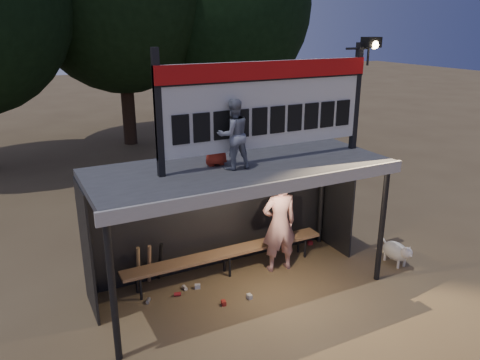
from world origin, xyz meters
name	(u,v)px	position (x,y,z in m)	size (l,w,h in m)	color
ground	(240,287)	(0.00, 0.00, 0.00)	(80.00, 80.00, 0.00)	brown
player	(279,224)	(0.97, 0.27, 0.95)	(0.69, 0.46, 1.91)	white
child_a	(233,135)	(-0.19, -0.15, 2.88)	(0.54, 0.42, 1.11)	gray
child_b	(215,136)	(-0.37, 0.17, 2.81)	(0.48, 0.31, 0.98)	maroon
dugout_shelter	(234,187)	(0.00, 0.24, 1.85)	(5.10, 2.08, 2.32)	#3A3A3C
scoreboard_assembly	(271,101)	(0.56, -0.01, 3.32)	(4.10, 0.27, 1.99)	black
bench	(227,253)	(0.00, 0.55, 0.43)	(4.00, 0.35, 0.48)	#906844
tree_right	(232,5)	(5.00, 10.50, 5.19)	(6.08, 6.08, 8.72)	#302115
dog	(397,251)	(3.14, -0.64, 0.28)	(0.36, 0.81, 0.49)	beige
bats	(149,264)	(-1.42, 0.82, 0.43)	(0.48, 0.33, 0.84)	#9B7548
litter	(217,286)	(-0.37, 0.18, 0.04)	(3.86, 1.33, 0.08)	#A71C20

